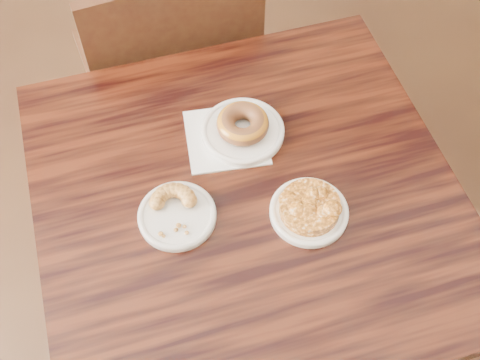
{
  "coord_description": "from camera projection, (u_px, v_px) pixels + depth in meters",
  "views": [
    {
      "loc": [
        -0.23,
        -0.37,
        1.76
      ],
      "look_at": [
        -0.18,
        0.26,
        0.8
      ],
      "focal_mm": 45.0,
      "sensor_mm": 36.0,
      "label": 1
    }
  ],
  "objects": [
    {
      "name": "plate_cruller",
      "position": [
        177.0,
        216.0,
        1.16
      ],
      "size": [
        0.15,
        0.15,
        0.01
      ],
      "primitive_type": "cylinder",
      "color": "silver",
      "rests_on": "cafe_table"
    },
    {
      "name": "plate_donut",
      "position": [
        243.0,
        131.0,
        1.26
      ],
      "size": [
        0.17,
        0.17,
        0.01
      ],
      "primitive_type": "cylinder",
      "color": "white",
      "rests_on": "napkin"
    },
    {
      "name": "chair_far",
      "position": [
        164.0,
        64.0,
        1.8
      ],
      "size": [
        0.61,
        0.61,
        0.9
      ],
      "primitive_type": null,
      "rotation": [
        0.0,
        0.0,
        3.44
      ],
      "color": "black",
      "rests_on": "floor"
    },
    {
      "name": "room_walls",
      "position": [
        476.0,
        35.0,
        0.51
      ],
      "size": [
        5.02,
        5.02,
        2.8
      ],
      "color": "tan",
      "rests_on": "floor"
    },
    {
      "name": "apple_fritter",
      "position": [
        310.0,
        205.0,
        1.14
      ],
      "size": [
        0.15,
        0.15,
        0.04
      ],
      "primitive_type": null,
      "color": "#492407",
      "rests_on": "plate_fritter"
    },
    {
      "name": "glazed_donut",
      "position": [
        243.0,
        124.0,
        1.24
      ],
      "size": [
        0.11,
        0.11,
        0.04
      ],
      "primitive_type": "torus",
      "color": "#985D16",
      "rests_on": "plate_donut"
    },
    {
      "name": "napkin",
      "position": [
        226.0,
        137.0,
        1.27
      ],
      "size": [
        0.18,
        0.18,
        0.0
      ],
      "primitive_type": "cube",
      "rotation": [
        0.0,
        0.0,
        0.08
      ],
      "color": "white",
      "rests_on": "cafe_table"
    },
    {
      "name": "cafe_table",
      "position": [
        246.0,
        272.0,
        1.51
      ],
      "size": [
        0.98,
        0.98,
        0.75
      ],
      "primitive_type": "cube",
      "rotation": [
        0.0,
        0.0,
        0.2
      ],
      "color": "black",
      "rests_on": "floor"
    },
    {
      "name": "cruller_fragment",
      "position": [
        176.0,
        211.0,
        1.14
      ],
      "size": [
        0.1,
        0.1,
        0.03
      ],
      "primitive_type": null,
      "color": "brown",
      "rests_on": "plate_cruller"
    },
    {
      "name": "plate_fritter",
      "position": [
        309.0,
        212.0,
        1.16
      ],
      "size": [
        0.15,
        0.15,
        0.01
      ],
      "primitive_type": "cylinder",
      "color": "white",
      "rests_on": "cafe_table"
    }
  ]
}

